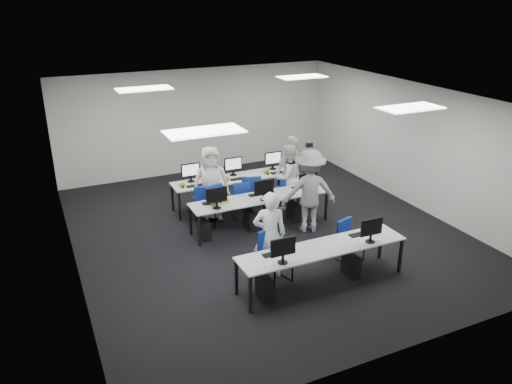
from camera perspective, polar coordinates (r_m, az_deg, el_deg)
name	(u,v)px	position (r m, az deg, el deg)	size (l,w,h in m)	color
room	(265,167)	(10.64, 0.98, 2.89)	(9.00, 9.02, 3.00)	black
ceiling_panels	(265,97)	(10.26, 1.03, 10.76)	(5.20, 4.60, 0.02)	white
desk_front	(322,250)	(9.05, 7.61, -6.57)	(3.20, 0.70, 0.73)	silver
desk_mid	(260,199)	(11.10, 0.51, -0.81)	(3.20, 0.70, 0.73)	silver
desk_back	(236,179)	(12.29, -2.28, 1.47)	(3.20, 0.70, 0.73)	silver
equipment_front	(313,268)	(9.10, 6.53, -8.66)	(2.51, 0.41, 1.19)	#0D6CB4
equipment_mid	(253,214)	(11.14, -0.35, -2.54)	(2.91, 0.41, 1.19)	white
equipment_back	(243,190)	(12.49, -1.48, 0.24)	(2.91, 0.41, 1.19)	white
chair_0	(275,265)	(9.24, 2.14, -8.38)	(0.59, 0.62, 0.97)	navy
chair_1	(350,248)	(10.08, 10.64, -6.31)	(0.52, 0.54, 0.83)	navy
chair_2	(205,214)	(11.38, -5.84, -2.55)	(0.52, 0.55, 0.88)	navy
chair_3	(253,207)	(11.63, -0.35, -1.72)	(0.60, 0.63, 0.98)	navy
chair_4	(298,199)	(12.25, 4.81, -0.76)	(0.49, 0.52, 0.83)	navy
chair_5	(209,210)	(11.53, -5.34, -2.04)	(0.59, 0.62, 0.97)	navy
chair_6	(240,205)	(11.81, -1.79, -1.45)	(0.53, 0.56, 0.91)	navy
chair_7	(285,197)	(12.28, 3.37, -0.54)	(0.51, 0.55, 0.91)	navy
handbag	(214,198)	(10.68, -4.77, -0.68)	(0.36, 0.23, 0.29)	#98874E
student_0	(270,235)	(9.13, 1.57, -4.93)	(0.62, 0.40, 1.69)	white
student_1	(287,177)	(12.07, 3.59, 1.72)	(0.79, 0.62, 1.63)	white
student_2	(211,183)	(11.53, -5.16, 1.01)	(0.85, 0.55, 1.74)	white
student_3	(291,171)	(12.22, 3.97, 2.36)	(1.05, 0.44, 1.79)	white
photographer	(309,191)	(10.91, 6.12, 0.10)	(1.21, 0.70, 1.87)	gray
dslr_camera	(309,145)	(10.75, 6.10, 5.41)	(0.14, 0.18, 0.10)	black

